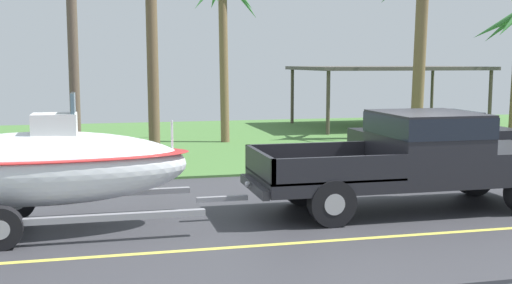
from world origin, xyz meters
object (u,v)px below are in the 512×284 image
Objects in this scene: boat_on_trailer at (39,168)px; carport_awning at (387,69)px; palm_tree_far_left at (420,5)px; parked_sedan_near at (433,137)px; palm_tree_near_right at (224,7)px; pickup_truck_towing at (424,155)px.

carport_awning is at bearing 47.98° from boat_on_trailer.
boat_on_trailer is 0.95× the size of palm_tree_far_left.
boat_on_trailer is 18.81m from carport_awning.
boat_on_trailer is at bearing -132.02° from carport_awning.
boat_on_trailer is 1.35× the size of parked_sedan_near.
boat_on_trailer is 15.88m from palm_tree_far_left.
carport_awning is at bearing 73.37° from parked_sedan_near.
carport_awning reaches higher than parked_sedan_near.
palm_tree_far_left reaches higher than parked_sedan_near.
palm_tree_near_right reaches higher than boat_on_trailer.
palm_tree_far_left is at bearing 63.04° from pickup_truck_towing.
palm_tree_near_right is at bearing 132.60° from parked_sedan_near.
carport_awning is 1.23× the size of palm_tree_near_right.
pickup_truck_towing is at bearing -120.53° from parked_sedan_near.
boat_on_trailer is 12.34m from palm_tree_near_right.
palm_tree_near_right is at bearing -156.42° from carport_awning.
parked_sedan_near is at bearing 59.47° from pickup_truck_towing.
palm_tree_near_right is at bearing 64.54° from boat_on_trailer.
palm_tree_near_right is (-7.48, -3.26, 2.14)m from carport_awning.
pickup_truck_towing is 6.84m from boat_on_trailer.
parked_sedan_near is (3.15, 5.33, -0.35)m from pickup_truck_towing.
parked_sedan_near is 9.15m from carport_awning.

